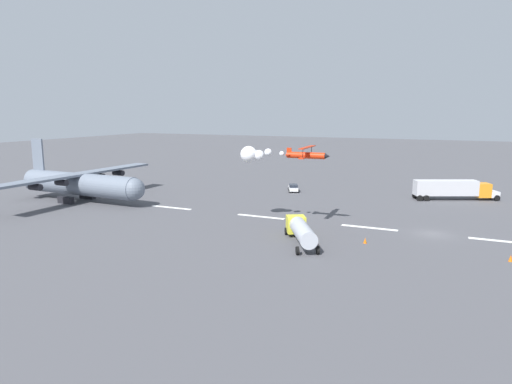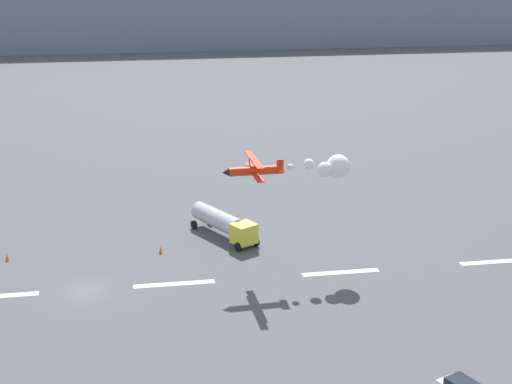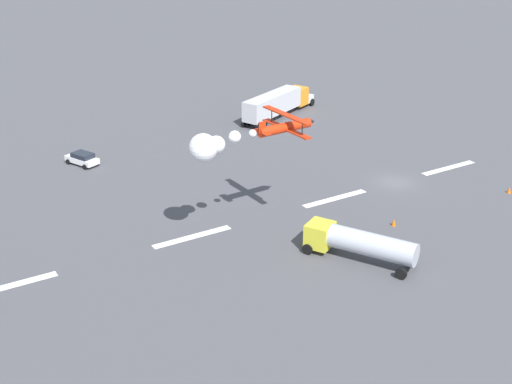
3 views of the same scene
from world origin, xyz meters
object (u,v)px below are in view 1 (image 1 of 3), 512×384
Objects in this scene: traffic_cone_near at (511,258)px; traffic_cone_far at (365,240)px; followme_car_yellow at (293,188)px; semi_truck_orange at (453,189)px; cargo_transport_plane at (85,184)px; fuel_tanker_truck at (301,230)px; stunt_biplane_red at (265,154)px.

traffic_cone_near and traffic_cone_far have the same top height.
traffic_cone_far is at bearing 123.13° from followme_car_yellow.
semi_truck_orange reaches higher than traffic_cone_far.
traffic_cone_far is at bearing 173.62° from cargo_transport_plane.
cargo_transport_plane reaches higher than traffic_cone_far.
followme_car_yellow is at bearing -69.23° from fuel_tanker_truck.
traffic_cone_near is 1.00× the size of traffic_cone_far.
stunt_biplane_red is 1.34× the size of fuel_tanker_truck.
traffic_cone_far is (-20.73, 31.76, -0.44)m from followme_car_yellow.
followme_car_yellow is at bearing -140.27° from cargo_transport_plane.
stunt_biplane_red is 29.12m from followme_car_yellow.
followme_car_yellow is 48.97m from traffic_cone_near.
fuel_tanker_truck is 13.22× the size of traffic_cone_near.
traffic_cone_near is at bearing 170.73° from stunt_biplane_red.
followme_car_yellow is at bearing -79.61° from stunt_biplane_red.
semi_truck_orange is at bearing -113.48° from fuel_tanker_truck.
semi_truck_orange reaches higher than followme_car_yellow.
semi_truck_orange is 1.54× the size of fuel_tanker_truck.
semi_truck_orange is at bearing -79.86° from traffic_cone_near.
fuel_tanker_truck is (-8.40, 8.17, -8.49)m from stunt_biplane_red.
cargo_transport_plane reaches higher than fuel_tanker_truck.
cargo_transport_plane is 68.41m from semi_truck_orange.
traffic_cone_near is at bearing -172.77° from fuel_tanker_truck.
semi_truck_orange is 36.91m from traffic_cone_far.
stunt_biplane_red is at bearing 50.61° from semi_truck_orange.
stunt_biplane_red is 17.73× the size of traffic_cone_far.
followme_car_yellow reaches higher than traffic_cone_near.
stunt_biplane_red is 0.87× the size of semi_truck_orange.
stunt_biplane_red reaches higher than followme_car_yellow.
fuel_tanker_truck is at bearing 168.20° from cargo_transport_plane.
cargo_transport_plane is at bearing -6.38° from traffic_cone_far.
stunt_biplane_red reaches higher than traffic_cone_near.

